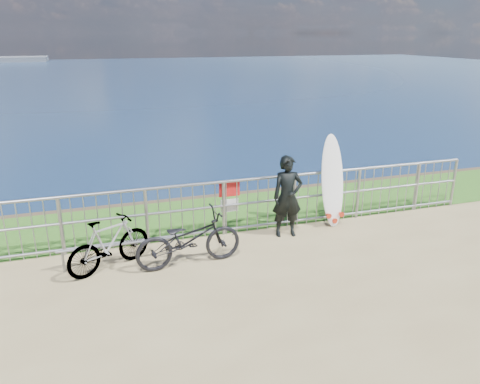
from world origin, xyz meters
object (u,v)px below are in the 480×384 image
object	(u,v)px
bicycle_far	(109,244)
surfer	(287,197)
surfboard	(332,184)
bicycle_near	(189,239)

from	to	relation	value
bicycle_far	surfer	bearing A→B (deg)	-111.17
surfer	bicycle_far	size ratio (longest dim) A/B	1.05
surfer	surfboard	world-z (taller)	surfboard
surfer	bicycle_far	world-z (taller)	surfer
bicycle_far	surfboard	bearing A→B (deg)	-109.73
surfer	bicycle_near	size ratio (longest dim) A/B	0.88
surfboard	bicycle_near	distance (m)	3.34
surfboard	bicycle_far	distance (m)	4.57
surfer	bicycle_near	distance (m)	2.22
surfboard	bicycle_far	xyz separation A→B (m)	(-4.50, -0.64, -0.41)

